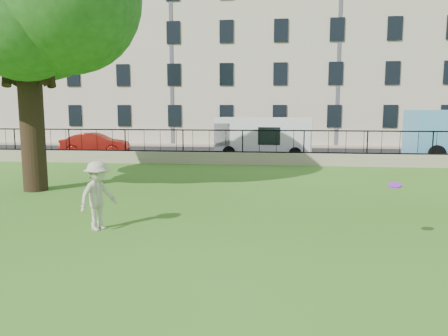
# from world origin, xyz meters

# --- Properties ---
(ground) EXTENTS (120.00, 120.00, 0.00)m
(ground) POSITION_xyz_m (0.00, 0.00, 0.00)
(ground) COLOR #396B19
(ground) RESTS_ON ground
(retaining_wall) EXTENTS (50.00, 0.40, 0.60)m
(retaining_wall) POSITION_xyz_m (0.00, 12.00, 0.30)
(retaining_wall) COLOR gray
(retaining_wall) RESTS_ON ground
(iron_railing) EXTENTS (50.00, 0.05, 1.13)m
(iron_railing) POSITION_xyz_m (0.00, 12.00, 1.15)
(iron_railing) COLOR black
(iron_railing) RESTS_ON retaining_wall
(street) EXTENTS (60.00, 9.00, 0.01)m
(street) POSITION_xyz_m (0.00, 16.70, 0.01)
(street) COLOR black
(street) RESTS_ON ground
(sidewalk) EXTENTS (60.00, 1.40, 0.12)m
(sidewalk) POSITION_xyz_m (0.00, 21.90, 0.06)
(sidewalk) COLOR gray
(sidewalk) RESTS_ON ground
(building_row) EXTENTS (56.40, 10.40, 13.80)m
(building_row) POSITION_xyz_m (0.00, 27.57, 6.92)
(building_row) COLOR beige
(building_row) RESTS_ON ground
(man) EXTENTS (0.98, 1.19, 1.61)m
(man) POSITION_xyz_m (-2.50, -0.02, 0.80)
(man) COLOR beige
(man) RESTS_ON ground
(frisbee) EXTENTS (0.33, 0.32, 0.12)m
(frisbee) POSITION_xyz_m (4.00, -0.38, 1.25)
(frisbee) COLOR purple
(red_sedan) EXTENTS (4.10, 1.89, 1.30)m
(red_sedan) POSITION_xyz_m (-9.02, 15.40, 0.65)
(red_sedan) COLOR #B21D15
(red_sedan) RESTS_ON street
(white_van) EXTENTS (5.52, 2.58, 2.25)m
(white_van) POSITION_xyz_m (0.98, 15.33, 1.12)
(white_van) COLOR silver
(white_van) RESTS_ON street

